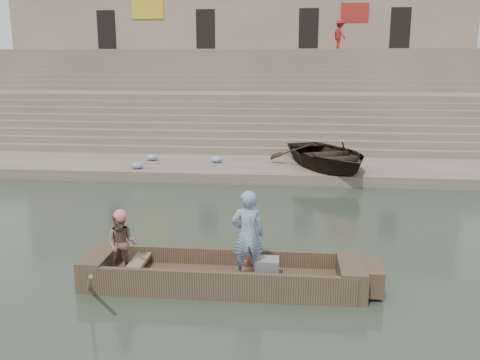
% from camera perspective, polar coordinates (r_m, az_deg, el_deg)
% --- Properties ---
extents(ground, '(120.00, 120.00, 0.00)m').
position_cam_1_polar(ground, '(13.78, -11.97, -6.10)').
color(ground, '#283326').
rests_on(ground, ground).
extents(lower_landing, '(32.00, 4.00, 0.40)m').
position_cam_1_polar(lower_landing, '(21.22, -5.46, 1.37)').
color(lower_landing, '#81735C').
rests_on(lower_landing, ground).
extents(mid_landing, '(32.00, 3.00, 2.80)m').
position_cam_1_polar(mid_landing, '(28.34, -2.54, 6.77)').
color(mid_landing, '#81735C').
rests_on(mid_landing, ground).
extents(upper_landing, '(32.00, 3.00, 5.20)m').
position_cam_1_polar(upper_landing, '(35.17, -0.87, 9.93)').
color(upper_landing, '#81735C').
rests_on(upper_landing, ground).
extents(ghat_steps, '(32.00, 11.00, 5.20)m').
position_cam_1_polar(ghat_steps, '(29.97, -2.07, 7.87)').
color(ghat_steps, '#81735C').
rests_on(ghat_steps, ground).
extents(building_wall, '(32.00, 5.07, 11.20)m').
position_cam_1_polar(building_wall, '(39.11, -0.17, 14.63)').
color(building_wall, gray).
rests_on(building_wall, ground).
extents(main_rowboat, '(5.00, 1.30, 0.22)m').
position_cam_1_polar(main_rowboat, '(10.62, -1.98, -11.04)').
color(main_rowboat, brown).
rests_on(main_rowboat, ground).
extents(rowboat_trim, '(6.04, 2.63, 1.97)m').
position_cam_1_polar(rowboat_trim, '(10.51, -0.87, -10.13)').
color(rowboat_trim, brown).
rests_on(rowboat_trim, ground).
extents(standing_man, '(0.73, 0.56, 1.80)m').
position_cam_1_polar(standing_man, '(10.14, 0.84, -6.09)').
color(standing_man, navy).
rests_on(standing_man, main_rowboat).
extents(rowing_man, '(0.68, 0.55, 1.30)m').
position_cam_1_polar(rowing_man, '(10.67, -12.90, -6.88)').
color(rowing_man, '#22684F').
rests_on(rowing_man, main_rowboat).
extents(television, '(0.46, 0.42, 0.40)m').
position_cam_1_polar(television, '(10.42, 2.94, -9.68)').
color(television, slate).
rests_on(television, main_rowboat).
extents(beached_rowboat, '(5.15, 5.90, 1.02)m').
position_cam_1_polar(beached_rowboat, '(20.27, 9.56, 2.74)').
color(beached_rowboat, '#2D2116').
rests_on(beached_rowboat, lower_landing).
extents(pedestrian, '(1.10, 1.34, 1.81)m').
position_cam_1_polar(pedestrian, '(34.63, 10.91, 15.46)').
color(pedestrian, maroon).
rests_on(pedestrian, upper_landing).
extents(cloth_bundles, '(3.28, 2.15, 0.26)m').
position_cam_1_polar(cloth_bundles, '(21.05, -7.81, 2.13)').
color(cloth_bundles, '#3F5999').
rests_on(cloth_bundles, lower_landing).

